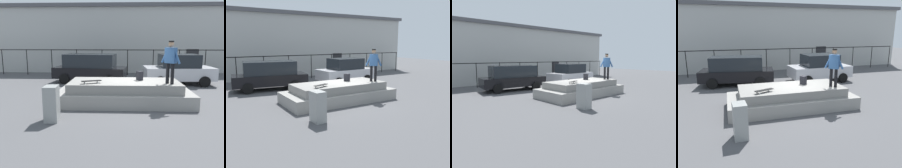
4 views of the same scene
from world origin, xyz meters
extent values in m
plane|color=#4C4C4F|center=(0.00, 0.00, 0.00)|extent=(60.00, 60.00, 0.00)
cube|color=gray|center=(-0.34, -0.28, 0.28)|extent=(5.73, 2.59, 0.56)
cube|color=gray|center=(-0.34, -0.28, 0.76)|extent=(4.70, 2.12, 0.40)
cylinder|color=black|center=(1.58, -0.93, 1.38)|extent=(0.14, 0.14, 0.84)
cylinder|color=black|center=(1.41, -0.78, 1.38)|extent=(0.14, 0.14, 0.84)
cube|color=#33598C|center=(1.49, -0.85, 2.11)|extent=(0.48, 0.47, 0.62)
cylinder|color=#33598C|center=(1.69, -1.03, 2.08)|extent=(0.31, 0.29, 0.60)
cylinder|color=#33598C|center=(1.30, -0.67, 2.08)|extent=(0.31, 0.29, 0.60)
sphere|color=tan|center=(1.49, -0.85, 2.56)|extent=(0.22, 0.22, 0.22)
cylinder|color=black|center=(1.49, -0.85, 2.66)|extent=(0.30, 0.30, 0.05)
cube|color=black|center=(-1.70, -0.90, 1.07)|extent=(0.84, 0.49, 0.02)
cylinder|color=silver|center=(-1.41, -0.90, 0.99)|extent=(0.06, 0.05, 0.06)
cylinder|color=silver|center=(-1.48, -0.71, 0.99)|extent=(0.06, 0.05, 0.06)
cylinder|color=silver|center=(-1.91, -1.10, 0.99)|extent=(0.06, 0.05, 0.06)
cylinder|color=silver|center=(-1.99, -0.91, 0.99)|extent=(0.06, 0.05, 0.06)
cube|color=black|center=(0.34, -0.04, 1.16)|extent=(0.30, 0.34, 0.40)
cube|color=black|center=(-2.50, 4.65, 0.66)|extent=(4.80, 2.46, 0.68)
cube|color=black|center=(-2.50, 4.65, 1.42)|extent=(3.41, 2.05, 0.84)
cylinder|color=black|center=(-3.77, 5.78, 0.32)|extent=(0.67, 0.31, 0.64)
cylinder|color=black|center=(-4.04, 3.94, 0.32)|extent=(0.67, 0.31, 0.64)
cylinder|color=black|center=(-0.95, 5.36, 0.32)|extent=(0.67, 0.31, 0.64)
cylinder|color=black|center=(-1.22, 3.53, 0.32)|extent=(0.67, 0.31, 0.64)
cube|color=#B7B7BC|center=(3.07, 4.23, 0.70)|extent=(4.24, 2.15, 0.76)
cube|color=black|center=(3.07, 4.23, 1.47)|extent=(2.36, 1.83, 0.78)
cylinder|color=black|center=(1.74, 5.18, 0.32)|extent=(0.65, 0.25, 0.64)
cylinder|color=black|center=(1.82, 3.17, 0.32)|extent=(0.65, 0.25, 0.64)
cylinder|color=black|center=(4.31, 5.30, 0.32)|extent=(0.65, 0.25, 0.64)
cylinder|color=black|center=(4.40, 3.29, 0.32)|extent=(0.65, 0.25, 0.64)
cube|color=gray|center=(-2.81, -2.75, 0.60)|extent=(0.48, 0.63, 1.20)
cylinder|color=black|center=(-6.00, 7.92, 1.01)|extent=(0.06, 0.06, 2.01)
cylinder|color=black|center=(-4.00, 7.92, 1.01)|extent=(0.06, 0.06, 2.01)
cylinder|color=black|center=(-2.00, 7.92, 1.01)|extent=(0.06, 0.06, 2.01)
cylinder|color=black|center=(0.00, 7.92, 1.01)|extent=(0.06, 0.06, 2.01)
cylinder|color=black|center=(2.00, 7.92, 1.01)|extent=(0.06, 0.06, 2.01)
cylinder|color=black|center=(4.00, 7.92, 1.01)|extent=(0.06, 0.06, 2.01)
cylinder|color=black|center=(6.00, 7.92, 1.01)|extent=(0.06, 0.06, 2.01)
cylinder|color=black|center=(8.00, 7.92, 1.01)|extent=(0.06, 0.06, 2.01)
cylinder|color=black|center=(10.00, 7.92, 1.01)|extent=(0.06, 0.06, 2.01)
cylinder|color=black|center=(12.00, 7.92, 1.01)|extent=(0.06, 0.06, 2.01)
cube|color=black|center=(0.00, 7.92, 1.97)|extent=(24.00, 0.04, 0.06)
cube|color=#B2B2AD|center=(0.00, 13.15, 2.69)|extent=(26.80, 7.98, 5.38)
cube|color=#4C4C51|center=(0.00, 13.15, 5.53)|extent=(27.34, 8.38, 0.30)
cube|color=#262628|center=(5.36, 9.15, 1.00)|extent=(1.00, 0.06, 2.00)
camera|label=1|loc=(-0.46, -10.14, 2.69)|focal=36.92mm
camera|label=2|loc=(-6.81, -10.69, 3.02)|focal=38.46mm
camera|label=3|loc=(-10.01, -9.27, 2.41)|focal=33.24mm
camera|label=4|loc=(-3.08, -9.48, 3.49)|focal=34.67mm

